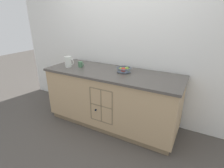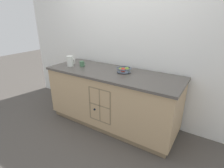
{
  "view_description": "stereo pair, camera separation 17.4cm",
  "coord_description": "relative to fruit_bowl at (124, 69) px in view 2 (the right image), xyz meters",
  "views": [
    {
      "loc": [
        1.22,
        -2.24,
        1.71
      ],
      "look_at": [
        0.0,
        0.0,
        0.71
      ],
      "focal_mm": 28.0,
      "sensor_mm": 36.0,
      "label": 1
    },
    {
      "loc": [
        1.37,
        -2.16,
        1.71
      ],
      "look_at": [
        0.0,
        0.0,
        0.71
      ],
      "focal_mm": 28.0,
      "sensor_mm": 36.0,
      "label": 2
    }
  ],
  "objects": [
    {
      "name": "fruit_bowl",
      "position": [
        0.0,
        0.0,
        0.0
      ],
      "size": [
        0.23,
        0.23,
        0.08
      ],
      "color": "#4C5666",
      "rests_on": "kitchen_island"
    },
    {
      "name": "ground_plane",
      "position": [
        -0.16,
        -0.08,
        -0.95
      ],
      "size": [
        14.0,
        14.0,
        0.0
      ],
      "primitive_type": "plane",
      "color": "#4C4742"
    },
    {
      "name": "white_pitcher",
      "position": [
        -0.93,
        -0.18,
        0.05
      ],
      "size": [
        0.17,
        0.12,
        0.18
      ],
      "color": "silver",
      "rests_on": "kitchen_island"
    },
    {
      "name": "kitchen_island",
      "position": [
        -0.16,
        -0.08,
        -0.49
      ],
      "size": [
        2.14,
        0.76,
        0.91
      ],
      "color": "#8B7354",
      "rests_on": "ground_plane"
    },
    {
      "name": "back_wall",
      "position": [
        -0.16,
        0.35,
        0.32
      ],
      "size": [
        4.5,
        0.06,
        2.55
      ],
      "primitive_type": "cube",
      "color": "white",
      "rests_on": "ground_plane"
    },
    {
      "name": "ceramic_mug",
      "position": [
        -0.76,
        -0.09,
        0.0
      ],
      "size": [
        0.11,
        0.07,
        0.09
      ],
      "color": "#4C7A56",
      "rests_on": "kitchen_island"
    }
  ]
}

